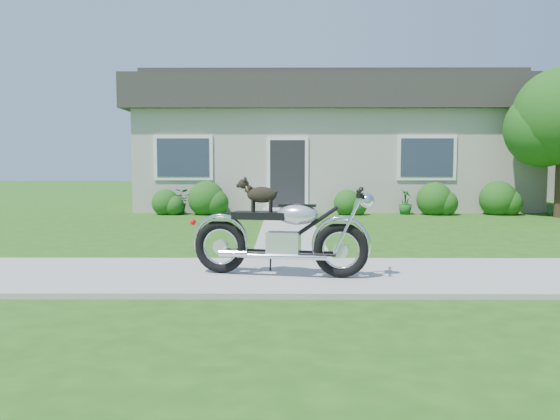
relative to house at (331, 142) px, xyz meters
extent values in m
plane|color=#235114|center=(0.00, -11.99, -2.16)|extent=(80.00, 80.00, 0.00)
cube|color=#9E9B93|center=(0.00, -11.99, -2.14)|extent=(24.00, 2.20, 0.04)
cube|color=#9E9B93|center=(-1.50, -6.99, -2.14)|extent=(1.20, 8.00, 0.03)
cube|color=#A8A398|center=(0.00, 0.01, -0.66)|extent=(12.00, 6.00, 3.00)
cube|color=#2D2B28|center=(0.00, 0.01, 1.34)|extent=(12.60, 6.60, 1.00)
cube|color=#2D2B28|center=(0.00, 0.01, 2.04)|extent=(12.60, 2.00, 0.60)
cube|color=black|center=(-1.50, -3.02, -1.11)|extent=(1.00, 0.06, 2.10)
cube|color=#9E9B93|center=(-1.50, -3.37, -2.08)|extent=(1.40, 0.70, 0.16)
cube|color=#2D3847|center=(-4.50, -3.02, -0.56)|extent=(1.70, 0.05, 1.30)
cube|color=#2D3847|center=(2.50, -3.02, -0.56)|extent=(1.70, 0.05, 1.30)
cube|color=olive|center=(6.30, -2.99, -1.21)|extent=(0.12, 0.12, 1.90)
sphere|color=#1D4F14|center=(2.62, -3.49, -1.74)|extent=(0.99, 0.99, 0.99)
sphere|color=#1D4F14|center=(-3.77, -3.49, -1.72)|extent=(1.03, 1.03, 1.03)
sphere|color=#1D4F14|center=(0.18, -3.49, -1.83)|extent=(0.76, 0.76, 0.76)
sphere|color=#1D4F14|center=(-4.93, -3.49, -1.83)|extent=(0.77, 0.77, 0.77)
sphere|color=#1D4F14|center=(4.40, -3.49, -1.72)|extent=(1.02, 1.02, 1.02)
imported|color=#144E16|center=(-4.54, -3.44, -1.79)|extent=(0.66, 0.58, 0.73)
imported|color=#195C1D|center=(1.81, -3.44, -1.80)|extent=(0.53, 0.53, 0.71)
torus|color=black|center=(-0.93, -12.28, -1.78)|extent=(0.68, 0.23, 0.67)
torus|color=black|center=(-2.40, -12.01, -1.78)|extent=(0.68, 0.23, 0.67)
cube|color=silver|center=(-1.62, -12.15, -1.73)|extent=(0.44, 0.31, 0.30)
ellipsoid|color=silver|center=(-1.45, -12.19, -1.36)|extent=(0.55, 0.38, 0.26)
cube|color=black|center=(-1.91, -12.10, -1.38)|extent=(0.69, 0.38, 0.09)
cube|color=silver|center=(-0.93, -12.28, -1.44)|extent=(0.32, 0.19, 0.03)
cube|color=silver|center=(-2.40, -12.01, -1.44)|extent=(0.32, 0.19, 0.03)
cylinder|color=silver|center=(-0.71, -12.32, -1.06)|extent=(0.14, 0.59, 0.03)
sphere|color=silver|center=(-0.63, -12.34, -1.18)|extent=(0.20, 0.20, 0.17)
cylinder|color=silver|center=(-1.64, -12.28, -1.86)|extent=(1.09, 0.26, 0.06)
ellipsoid|color=black|center=(-1.88, -12.10, -1.13)|extent=(0.40, 0.24, 0.20)
sphere|color=black|center=(-2.11, -12.06, -1.00)|extent=(0.14, 0.14, 0.12)
cylinder|color=black|center=(-1.98, -12.04, -1.26)|extent=(0.04, 0.04, 0.15)
cylinder|color=black|center=(-2.00, -12.13, -1.26)|extent=(0.04, 0.04, 0.15)
cylinder|color=black|center=(-1.77, -12.08, -1.26)|extent=(0.04, 0.04, 0.15)
cylinder|color=black|center=(-1.78, -12.17, -1.26)|extent=(0.04, 0.04, 0.15)
torus|color=#C57C34|center=(-2.05, -12.07, -1.05)|extent=(0.08, 0.11, 0.10)
camera|label=1|loc=(-1.62, -18.75, -0.76)|focal=35.00mm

